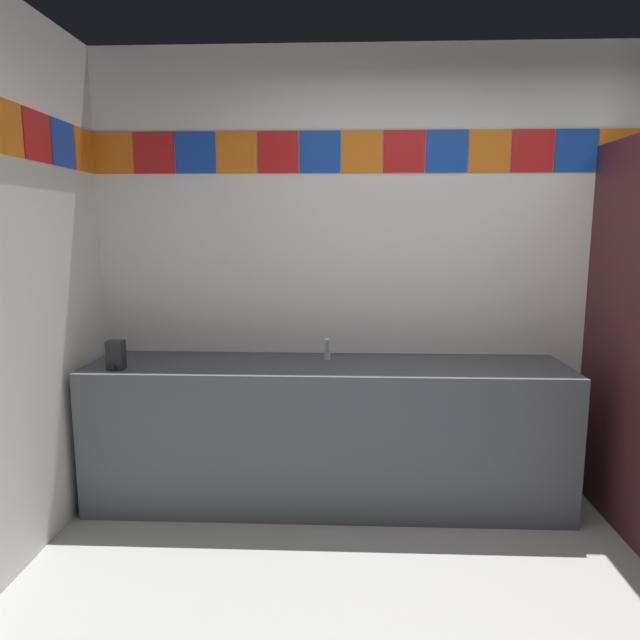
% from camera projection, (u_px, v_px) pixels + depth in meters
% --- Properties ---
extents(wall_back, '(4.43, 0.09, 2.64)m').
position_uv_depth(wall_back, '(462.00, 273.00, 3.44)').
color(wall_back, white).
rests_on(wall_back, ground_plane).
extents(vanity_counter, '(2.71, 0.58, 0.83)m').
position_uv_depth(vanity_counter, '(327.00, 432.00, 3.29)').
color(vanity_counter, '#4C515B').
rests_on(vanity_counter, ground_plane).
extents(faucet_center, '(0.04, 0.10, 0.14)m').
position_uv_depth(faucet_center, '(327.00, 351.00, 3.31)').
color(faucet_center, silver).
rests_on(faucet_center, vanity_counter).
extents(soap_dispenser, '(0.09, 0.09, 0.16)m').
position_uv_depth(soap_dispenser, '(116.00, 355.00, 3.09)').
color(soap_dispenser, black).
rests_on(soap_dispenser, vanity_counter).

